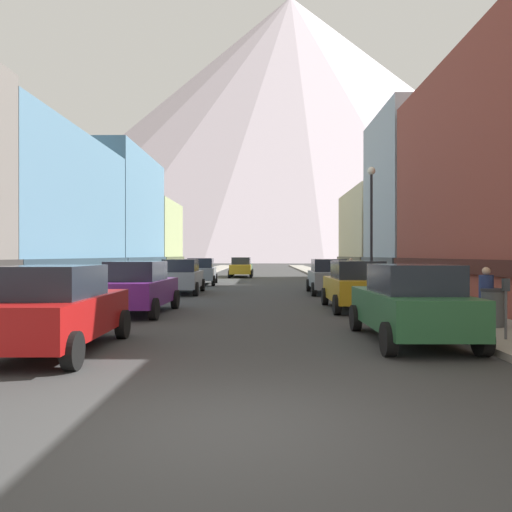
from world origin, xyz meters
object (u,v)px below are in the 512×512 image
Objects in this scene: car_left_3 at (201,271)px; pedestrian_1 at (351,271)px; car_left_0 at (56,308)px; car_right_0 at (411,303)px; car_right_1 at (356,285)px; parking_meter_near at (506,300)px; car_right_2 at (329,276)px; trash_bin_right at (493,307)px; potted_plant_0 at (107,283)px; car_driving_1 at (242,267)px; pedestrian_0 at (486,299)px; streetlamp_right at (371,211)px; car_driving_0 at (241,267)px; car_left_1 at (138,287)px; car_left_2 at (181,276)px.

car_left_3 is 10.05m from pedestrian_1.
car_right_0 is (7.60, 1.31, 0.00)m from car_left_0.
car_right_1 is 3.31× the size of parking_meter_near.
car_left_3 and car_right_2 have the same top height.
potted_plant_0 is at bearing 141.47° from trash_bin_right.
car_driving_1 reaches higher than pedestrian_0.
car_driving_1 is 24.95m from streetlamp_right.
car_driving_0 is (2.20, 34.43, 0.00)m from car_left_0.
car_driving_0 is at bearing 124.70° from pedestrian_1.
pedestrian_1 is at bearing 80.75° from car_right_1.
car_driving_1 is at bearing 90.00° from car_driving_0.
pedestrian_1 is (10.05, -0.36, 0.01)m from car_left_3.
pedestrian_1 is at bearing 85.07° from streetlamp_right.
pedestrian_1 is at bearing 71.86° from car_right_2.
parking_meter_near is 1.36× the size of trash_bin_right.
car_left_1 is 11.36m from streetlamp_right.
car_driving_1 is 34.51m from trash_bin_right.
pedestrian_0 is at bearing -90.00° from pedestrian_1.
parking_meter_near is at bearing -107.16° from trash_bin_right.
potted_plant_0 is at bearing 103.38° from car_left_0.
car_driving_0 is 2.67× the size of pedestrian_1.
car_left_3 reaches higher than potted_plant_0.
pedestrian_0 is (-0.10, 0.14, 0.20)m from trash_bin_right.
car_left_3 is 24.50m from parking_meter_near.
car_left_3 is at bearing 89.99° from car_left_1.
car_left_2 is 16.24m from trash_bin_right.
car_right_2 is (7.60, 0.12, 0.00)m from car_left_2.
car_driving_1 is 36.28m from parking_meter_near.
car_driving_1 is (-5.40, 35.10, 0.00)m from car_right_0.
streetlamp_right is (-0.90, -10.44, 3.08)m from pedestrian_1.
pedestrian_0 is (2.45, -5.07, -0.05)m from car_right_1.
car_driving_0 is at bearing 104.01° from pedestrian_0.
car_left_0 and car_right_0 have the same top height.
car_right_2 is (0.00, 7.57, 0.00)m from car_right_1.
car_left_3 is 22.99m from trash_bin_right.
pedestrian_1 is (2.45, 21.78, 0.01)m from car_right_0.
car_left_1 and car_left_3 have the same top height.
trash_bin_right is at bearing -63.80° from car_left_3.
car_right_2 is 14.86m from parking_meter_near.
streetlamp_right reaches higher than car_driving_1.
pedestrian_0 is at bearing -76.79° from car_driving_1.
car_left_1 is at bearing -90.01° from car_left_3.
pedestrian_1 is at bearing 37.08° from car_left_2.
potted_plant_0 is at bearing -103.24° from car_driving_1.
car_left_1 is 7.72m from car_right_1.
car_left_0 is 0.76× the size of streetlamp_right.
car_right_2 reaches higher than trash_bin_right.
car_right_0 is 1.00× the size of car_right_1.
pedestrian_1 reaches higher than car_right_1.
car_left_3 and car_right_0 have the same top height.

